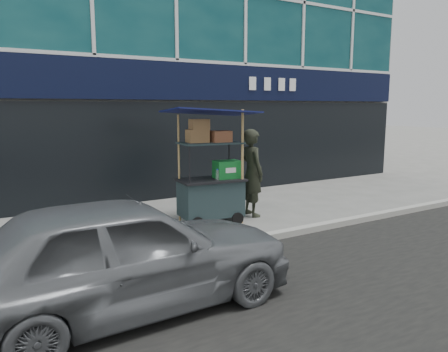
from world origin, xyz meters
TOP-DOWN VIEW (x-y plane):
  - ground at (0.00, 0.00)m, footprint 80.00×80.00m
  - curb at (0.00, -0.20)m, footprint 80.00×0.18m
  - vendor_cart at (-0.51, 1.32)m, footprint 1.81×1.38m
  - vendor_man at (0.50, 1.38)m, footprint 0.49×0.70m
  - parked_car at (-3.24, -1.46)m, footprint 3.96×1.67m

SIDE VIEW (x-z plane):
  - ground at x=0.00m, z-range 0.00..0.00m
  - curb at x=0.00m, z-range 0.00..0.12m
  - parked_car at x=-3.24m, z-range 0.00..1.34m
  - vendor_cart at x=-0.51m, z-range -0.34..1.94m
  - vendor_man at x=0.50m, z-range 0.00..1.83m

